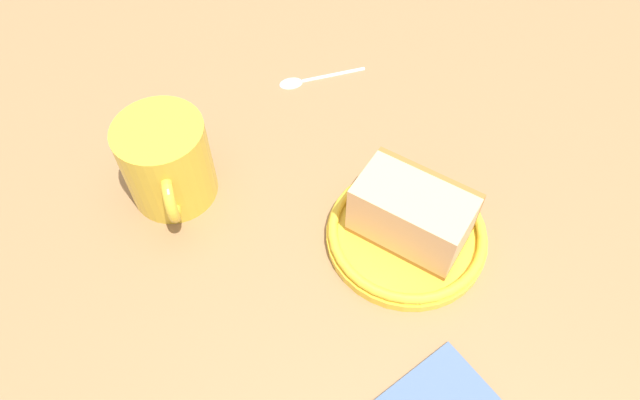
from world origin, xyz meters
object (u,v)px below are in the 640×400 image
(small_plate, at_px, (407,234))
(cake_slice, at_px, (412,213))
(teaspoon, at_px, (304,79))
(tea_mug, at_px, (167,162))

(small_plate, distance_m, cake_slice, 0.03)
(cake_slice, relative_size, teaspoon, 1.12)
(small_plate, xyz_separation_m, cake_slice, (0.00, -0.00, 0.03))
(cake_slice, bearing_deg, tea_mug, 60.27)
(cake_slice, distance_m, teaspoon, 0.26)
(cake_slice, distance_m, tea_mug, 0.25)
(small_plate, distance_m, tea_mug, 0.26)
(teaspoon, bearing_deg, small_plate, -171.28)
(cake_slice, xyz_separation_m, tea_mug, (0.13, 0.22, 0.01))
(small_plate, bearing_deg, teaspoon, 8.72)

